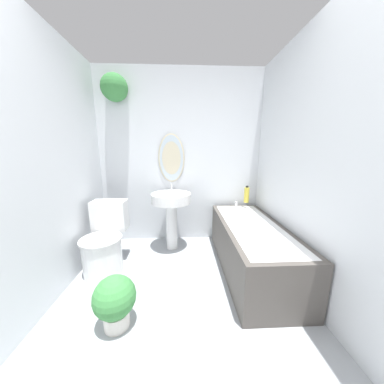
{
  "coord_description": "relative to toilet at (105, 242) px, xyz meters",
  "views": [
    {
      "loc": [
        0.03,
        -0.44,
        1.33
      ],
      "look_at": [
        0.12,
        1.44,
        0.92
      ],
      "focal_mm": 18.0,
      "sensor_mm": 36.0,
      "label": 1
    }
  ],
  "objects": [
    {
      "name": "wall_back",
      "position": [
        0.76,
        0.76,
        0.97
      ],
      "size": [
        2.37,
        0.33,
        2.4
      ],
      "color": "silver",
      "rests_on": "ground_plane"
    },
    {
      "name": "wall_left",
      "position": [
        -0.3,
        -0.42,
        0.88
      ],
      "size": [
        0.06,
        2.45,
        2.4
      ],
      "color": "silver",
      "rests_on": "ground_plane"
    },
    {
      "name": "wall_right",
      "position": [
        2.0,
        -0.42,
        0.88
      ],
      "size": [
        0.06,
        2.45,
        2.4
      ],
      "color": "silver",
      "rests_on": "ground_plane"
    },
    {
      "name": "toilet",
      "position": [
        0.0,
        0.0,
        0.0
      ],
      "size": [
        0.43,
        0.63,
        0.74
      ],
      "color": "white",
      "rests_on": "ground_plane"
    },
    {
      "name": "pedestal_sink",
      "position": [
        0.72,
        0.44,
        0.28
      ],
      "size": [
        0.52,
        0.52,
        0.87
      ],
      "color": "white",
      "rests_on": "ground_plane"
    },
    {
      "name": "bathtub",
      "position": [
        1.63,
        -0.08,
        -0.04
      ],
      "size": [
        0.64,
        1.53,
        0.61
      ],
      "color": "#4C4742",
      "rests_on": "ground_plane"
    },
    {
      "name": "shampoo_bottle",
      "position": [
        1.76,
        0.56,
        0.4
      ],
      "size": [
        0.07,
        0.07,
        0.24
      ],
      "color": "gold",
      "rests_on": "bathtub"
    },
    {
      "name": "potted_plant",
      "position": [
        0.36,
        -0.76,
        -0.09
      ],
      "size": [
        0.31,
        0.31,
        0.41
      ],
      "color": "silver",
      "rests_on": "ground_plane"
    }
  ]
}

